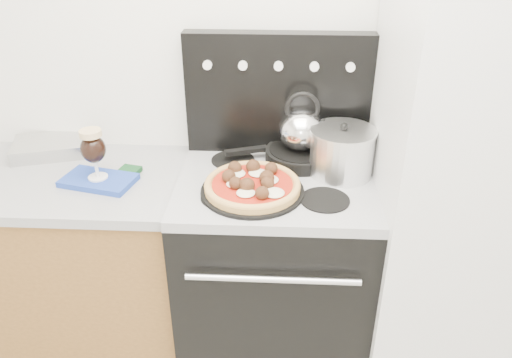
# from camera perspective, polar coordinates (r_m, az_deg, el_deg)

# --- Properties ---
(room_shell) EXTENTS (3.52, 3.01, 2.52)m
(room_shell) POSITION_cam_1_polar(r_m,az_deg,el_deg) (1.02, -2.80, -7.64)
(room_shell) COLOR #BCB8AD
(room_shell) RESTS_ON ground
(base_cabinet) EXTENTS (1.45, 0.60, 0.86)m
(base_cabinet) POSITION_cam_1_polar(r_m,az_deg,el_deg) (2.50, -24.57, -8.96)
(base_cabinet) COLOR brown
(base_cabinet) RESTS_ON ground
(countertop) EXTENTS (1.48, 0.63, 0.04)m
(countertop) POSITION_cam_1_polar(r_m,az_deg,el_deg) (2.27, -26.86, 0.12)
(countertop) COLOR #A4A4A7
(countertop) RESTS_ON base_cabinet
(stove_body) EXTENTS (0.76, 0.65, 0.88)m
(stove_body) POSITION_cam_1_polar(r_m,az_deg,el_deg) (2.21, 2.01, -10.97)
(stove_body) COLOR black
(stove_body) RESTS_ON ground
(cooktop) EXTENTS (0.76, 0.65, 0.04)m
(cooktop) POSITION_cam_1_polar(r_m,az_deg,el_deg) (1.95, 2.24, -0.52)
(cooktop) COLOR #ADADB2
(cooktop) RESTS_ON stove_body
(backguard) EXTENTS (0.76, 0.08, 0.50)m
(backguard) POSITION_cam_1_polar(r_m,az_deg,el_deg) (2.09, 2.52, 9.70)
(backguard) COLOR black
(backguard) RESTS_ON cooktop
(fridge) EXTENTS (0.64, 0.68, 1.90)m
(fridge) POSITION_cam_1_polar(r_m,az_deg,el_deg) (2.02, 22.52, -0.11)
(fridge) COLOR silver
(fridge) RESTS_ON ground
(foil_sheet) EXTENTS (0.34, 0.29, 0.06)m
(foil_sheet) POSITION_cam_1_polar(r_m,az_deg,el_deg) (2.35, -22.55, 3.42)
(foil_sheet) COLOR silver
(foil_sheet) RESTS_ON countertop
(oven_mitt) EXTENTS (0.31, 0.22, 0.02)m
(oven_mitt) POSITION_cam_1_polar(r_m,az_deg,el_deg) (2.04, -17.54, -0.16)
(oven_mitt) COLOR #2443AD
(oven_mitt) RESTS_ON countertop
(beer_glass) EXTENTS (0.11, 0.11, 0.21)m
(beer_glass) POSITION_cam_1_polar(r_m,az_deg,el_deg) (1.99, -18.02, 2.72)
(beer_glass) COLOR black
(beer_glass) RESTS_ON oven_mitt
(pizza_pan) EXTENTS (0.45, 0.45, 0.01)m
(pizza_pan) POSITION_cam_1_polar(r_m,az_deg,el_deg) (1.84, -0.41, -1.35)
(pizza_pan) COLOR black
(pizza_pan) RESTS_ON cooktop
(pizza) EXTENTS (0.39, 0.39, 0.05)m
(pizza) POSITION_cam_1_polar(r_m,az_deg,el_deg) (1.83, -0.42, -0.51)
(pizza) COLOR #EAA765
(pizza) RESTS_ON pizza_pan
(skillet) EXTENTS (0.37, 0.37, 0.05)m
(skillet) POSITION_cam_1_polar(r_m,az_deg,el_deg) (2.07, 5.07, 2.74)
(skillet) COLOR black
(skillet) RESTS_ON cooktop
(tea_kettle) EXTENTS (0.21, 0.21, 0.21)m
(tea_kettle) POSITION_cam_1_polar(r_m,az_deg,el_deg) (2.02, 5.22, 6.03)
(tea_kettle) COLOR silver
(tea_kettle) RESTS_ON skillet
(stock_pot) EXTENTS (0.30, 0.30, 0.18)m
(stock_pot) POSITION_cam_1_polar(r_m,az_deg,el_deg) (1.96, 9.76, 2.94)
(stock_pot) COLOR silver
(stock_pot) RESTS_ON cooktop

